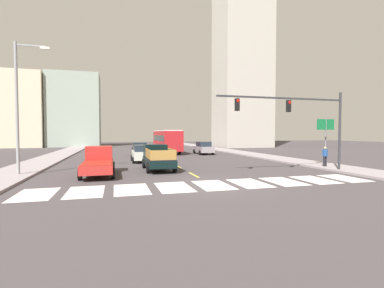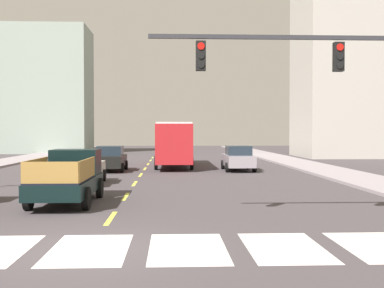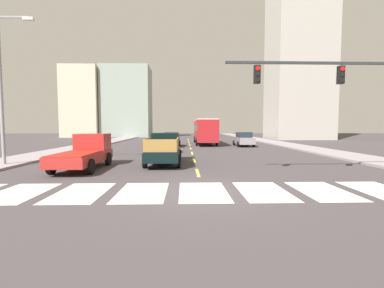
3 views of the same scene
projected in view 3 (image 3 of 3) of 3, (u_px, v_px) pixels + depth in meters
name	position (u px, v px, depth m)	size (l,w,h in m)	color
ground_plane	(203.00, 192.00, 9.79)	(160.00, 160.00, 0.00)	#413B3E
sidewalk_right	(306.00, 148.00, 28.10)	(3.42, 110.00, 0.15)	gray
sidewalk_left	(73.00, 149.00, 27.38)	(3.42, 110.00, 0.15)	gray
crosswalk_stripe_1	(19.00, 193.00, 9.60)	(1.77, 3.06, 0.01)	silver
crosswalk_stripe_2	(81.00, 192.00, 9.66)	(1.77, 3.06, 0.01)	silver
crosswalk_stripe_3	(142.00, 192.00, 9.73)	(1.77, 3.06, 0.01)	silver
crosswalk_stripe_4	(203.00, 192.00, 9.79)	(1.77, 3.06, 0.01)	silver
crosswalk_stripe_5	(263.00, 191.00, 9.86)	(1.77, 3.06, 0.01)	silver
crosswalk_stripe_6	(322.00, 191.00, 9.92)	(1.77, 3.06, 0.01)	silver
crosswalk_stripe_7	(380.00, 190.00, 9.99)	(1.77, 3.06, 0.01)	silver
lane_dash_0	(198.00, 173.00, 13.78)	(0.16, 2.40, 0.01)	#D8D345
lane_dash_1	(194.00, 160.00, 18.77)	(0.16, 2.40, 0.01)	#D8D345
lane_dash_2	(192.00, 153.00, 23.76)	(0.16, 2.40, 0.01)	#D8D345
lane_dash_3	(191.00, 148.00, 28.74)	(0.16, 2.40, 0.01)	#D8D345
lane_dash_4	(190.00, 145.00, 33.73)	(0.16, 2.40, 0.01)	#D8D345
lane_dash_5	(189.00, 143.00, 38.71)	(0.16, 2.40, 0.01)	#D8D345
lane_dash_6	(189.00, 141.00, 43.70)	(0.16, 2.40, 0.01)	#D8D345
lane_dash_7	(188.00, 139.00, 48.69)	(0.16, 2.40, 0.01)	#D8D345
pickup_stakebed	(164.00, 149.00, 17.26)	(2.18, 5.20, 1.96)	black
pickup_dark	(86.00, 152.00, 15.29)	(2.18, 5.20, 1.96)	#A82521
city_bus	(205.00, 130.00, 35.62)	(2.72, 10.80, 3.32)	#AF1E23
sedan_near_right	(172.00, 139.00, 31.59)	(2.02, 4.40, 1.72)	black
sedan_mid	(162.00, 144.00, 23.52)	(2.02, 4.40, 1.72)	silver
sedan_near_left	(244.00, 139.00, 31.88)	(2.02, 4.40, 1.72)	gray
traffic_signal_gantry	(365.00, 88.00, 12.54)	(10.08, 0.27, 6.00)	#2D2D33
streetlight_left	(3.00, 83.00, 15.63)	(2.20, 0.28, 9.00)	gray
tower_tall_centre	(301.00, 3.00, 48.36)	(10.39, 9.05, 50.18)	#AEA89E
block_mid_left	(127.00, 102.00, 59.63)	(10.52, 7.44, 15.65)	#8F9D92
block_mid_right	(85.00, 103.00, 59.41)	(7.79, 9.36, 15.31)	beige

